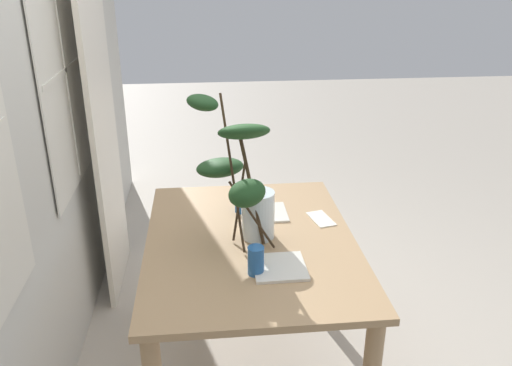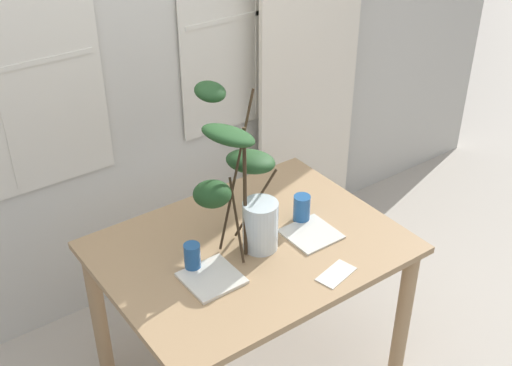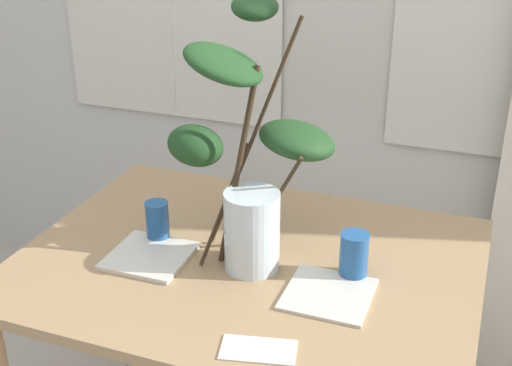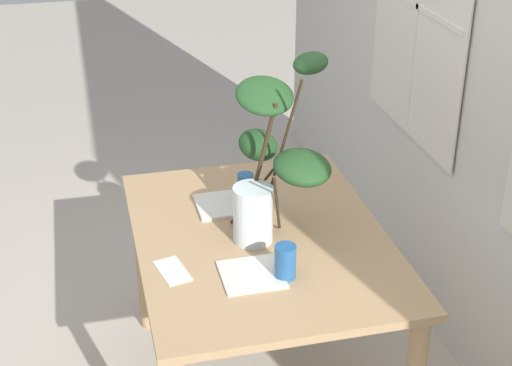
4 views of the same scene
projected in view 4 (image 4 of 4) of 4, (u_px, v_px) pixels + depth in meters
name	position (u px, v px, depth m)	size (l,w,h in m)	color
dining_table	(261.00, 263.00, 2.99)	(1.25, 0.95, 0.78)	tan
vase_with_branches	(270.00, 165.00, 2.82)	(0.50, 0.39, 0.70)	silver
drinking_glass_blue_left	(245.00, 187.00, 3.15)	(0.07, 0.07, 0.12)	#235693
drinking_glass_blue_right	(285.00, 262.00, 2.65)	(0.08, 0.08, 0.13)	#235693
plate_square_left	(223.00, 205.00, 3.13)	(0.22, 0.22, 0.01)	silver
plate_square_right	(252.00, 274.00, 2.69)	(0.22, 0.22, 0.01)	silver
napkin_folded	(173.00, 271.00, 2.71)	(0.17, 0.09, 0.00)	silver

